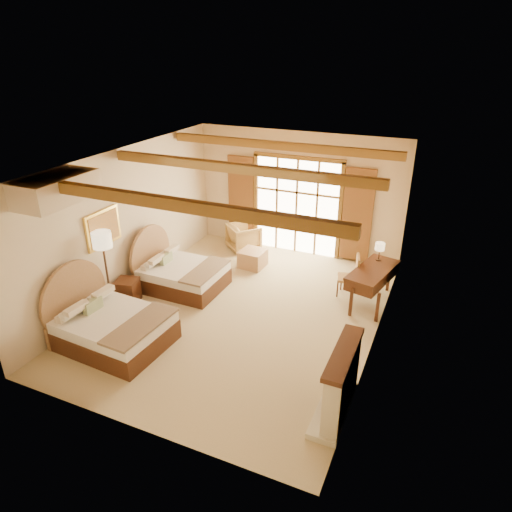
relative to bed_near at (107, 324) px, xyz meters
The scene contains 19 objects.
floor 2.70m from the bed_near, 46.50° to the left, with size 7.00×7.00×0.00m, color #CBB485.
wall_back 5.86m from the bed_near, 71.33° to the left, with size 5.50×5.50×0.00m, color beige.
wall_left 2.46m from the bed_near, 115.29° to the left, with size 7.00×7.00×0.00m, color beige.
wall_right 5.12m from the bed_near, 22.87° to the left, with size 7.00×7.00×0.00m, color beige.
ceiling 3.87m from the bed_near, 46.50° to the left, with size 7.00×7.00×0.00m, color #BA763B.
ceiling_beams 3.79m from the bed_near, 46.50° to the left, with size 5.39×4.60×0.18m, color brown, non-canonical shape.
french_doors 5.74m from the bed_near, 71.14° to the left, with size 3.95×0.08×2.60m.
fireplace 4.44m from the bed_near, ahead, with size 0.46×1.40×1.16m.
painting 2.00m from the bed_near, 126.22° to the left, with size 0.06×0.95×0.75m.
canopy_valance 2.62m from the bed_near, behind, with size 0.70×1.40×0.45m, color beige.
bed_near is the anchor object (origin of this frame).
bed_far 2.39m from the bed_near, 89.70° to the left, with size 1.84×1.44×1.21m.
nightstand 1.47m from the bed_near, 114.22° to the left, with size 0.45×0.45×0.54m, color #4E2415.
floor_lamp 1.59m from the bed_near, 127.06° to the left, with size 0.38×0.38×1.81m.
armchair 4.94m from the bed_near, 84.03° to the left, with size 0.77×0.79×0.72m, color #AF8848.
ottoman 4.21m from the bed_near, 73.79° to the left, with size 0.59×0.59×0.43m, color #A57457.
desk 5.46m from the bed_near, 39.08° to the left, with size 0.97×1.62×0.81m.
desk_chair 5.15m from the bed_near, 43.71° to the left, with size 0.53×0.52×0.97m.
desk_lamp 5.84m from the bed_near, 42.70° to the left, with size 0.21×0.21×0.41m.
Camera 1 is at (3.59, -7.38, 5.16)m, focal length 32.00 mm.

